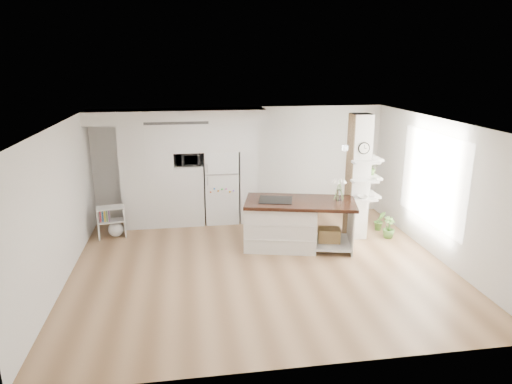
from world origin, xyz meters
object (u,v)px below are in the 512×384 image
at_px(refrigerator, 221,186).
at_px(floor_plant_a, 380,221).
at_px(kitchen_island, 287,223).
at_px(bookshelf, 113,224).

distance_m(refrigerator, floor_plant_a, 3.78).
height_order(kitchen_island, floor_plant_a, kitchen_island).
relative_size(refrigerator, kitchen_island, 0.72).
bearing_deg(floor_plant_a, kitchen_island, -165.35).
bearing_deg(bookshelf, floor_plant_a, -14.17).
bearing_deg(kitchen_island, refrigerator, 137.69).
relative_size(refrigerator, bookshelf, 2.52).
bearing_deg(floor_plant_a, bookshelf, 175.16).
distance_m(refrigerator, kitchen_island, 2.20).
bearing_deg(kitchen_island, bookshelf, 176.83).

